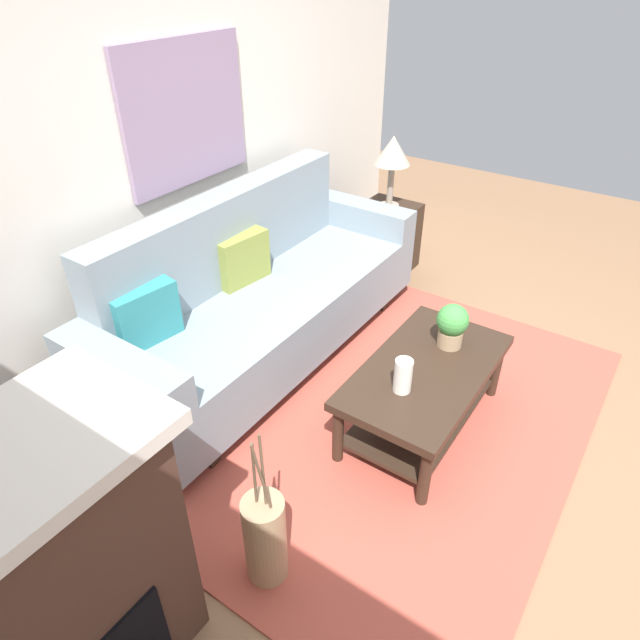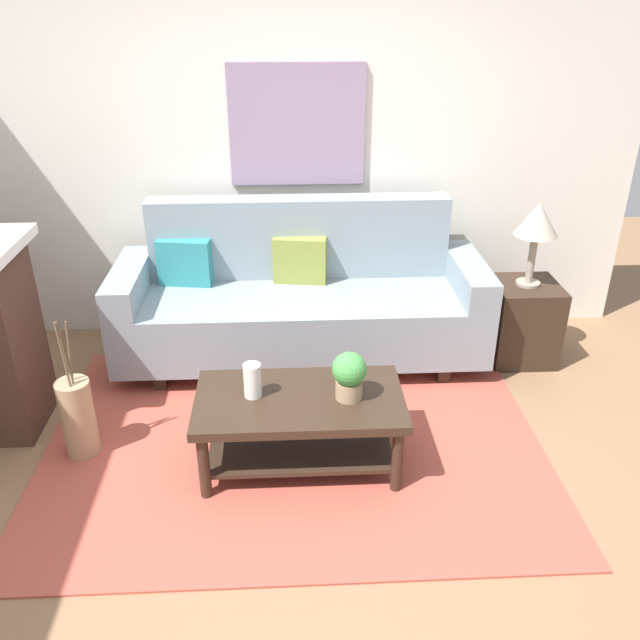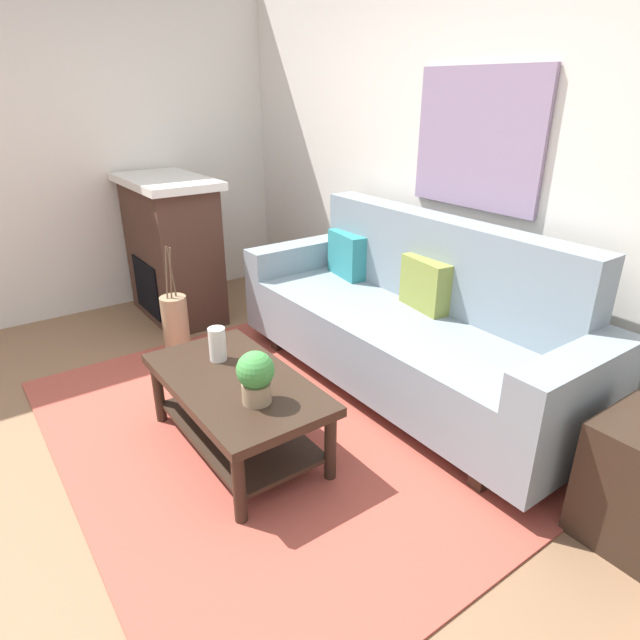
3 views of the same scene
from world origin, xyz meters
The scene contains 16 objects.
ground_plane centered at (0.00, 0.00, 0.00)m, with size 8.98×8.98×0.00m, color #8C6647.
wall_back centered at (0.00, 2.03, 1.35)m, with size 4.98×0.10×2.70m, color silver.
wall_left centered at (-2.54, 0.49, 1.35)m, with size 0.10×4.98×2.70m, color silver.
area_rug centered at (0.00, 0.50, 0.01)m, with size 2.82×2.11×0.01m, color #B24C3D.
couch centered at (0.07, 1.49, 0.43)m, with size 2.46×0.84×1.08m.
throw_pillow_teal centered at (-0.71, 1.62, 0.68)m, with size 0.36×0.12×0.32m, color teal.
throw_pillow_olive centered at (0.07, 1.62, 0.68)m, with size 0.36×0.12×0.32m, color olive.
coffee_table centered at (0.03, 0.30, 0.31)m, with size 1.10×0.60×0.43m.
tabletop_vase centered at (-0.21, 0.33, 0.52)m, with size 0.09×0.09×0.19m, color white.
potted_plant_tabletop centered at (0.29, 0.28, 0.57)m, with size 0.18×0.18×0.26m.
fireplace centered at (-1.94, 0.76, 0.59)m, with size 1.02×0.58×1.16m.
floor_vase centered at (-1.18, 0.45, 0.23)m, with size 0.18×0.18×0.47m, color tan.
floor_vase_branch_a centered at (-1.16, 0.45, 0.65)m, with size 0.01×0.01×0.36m, color brown.
floor_vase_branch_b centered at (-1.19, 0.47, 0.65)m, with size 0.01×0.01×0.36m, color brown.
floor_vase_branch_c centered at (-1.19, 0.43, 0.65)m, with size 0.01×0.01×0.36m, color brown.
framed_painting centered at (0.07, 1.96, 1.52)m, with size 0.92×0.03×0.80m, color gray.
Camera 3 is at (2.24, -0.75, 1.81)m, focal length 30.12 mm.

